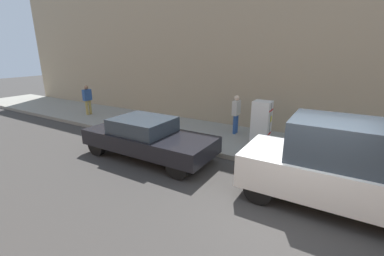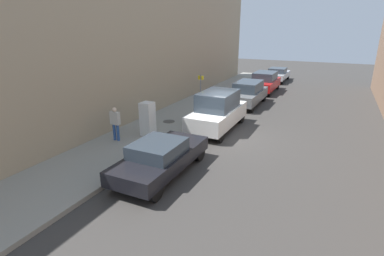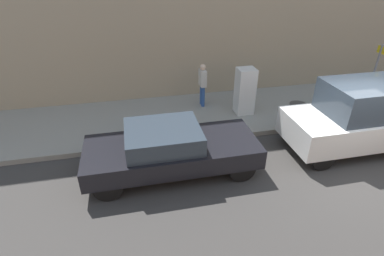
{
  "view_description": "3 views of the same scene",
  "coord_description": "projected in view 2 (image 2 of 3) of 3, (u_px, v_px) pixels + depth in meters",
  "views": [
    {
      "loc": [
        5.58,
        0.52,
        3.66
      ],
      "look_at": [
        -1.87,
        -3.94,
        1.03
      ],
      "focal_mm": 24.0,
      "sensor_mm": 36.0,
      "label": 1
    },
    {
      "loc": [
        4.77,
        -14.18,
        5.49
      ],
      "look_at": [
        -0.87,
        -2.54,
        1.11
      ],
      "focal_mm": 28.0,
      "sensor_mm": 36.0,
      "label": 2
    },
    {
      "loc": [
        5.9,
        -6.06,
        5.33
      ],
      "look_at": [
        -1.54,
        -4.44,
        0.96
      ],
      "focal_mm": 28.0,
      "sensor_mm": 36.0,
      "label": 3
    }
  ],
  "objects": [
    {
      "name": "ground_plane",
      "position": [
        228.0,
        136.0,
        15.82
      ],
      "size": [
        80.0,
        80.0,
        0.0
      ],
      "primitive_type": "plane",
      "color": "#383533"
    },
    {
      "name": "sidewalk_slab",
      "position": [
        163.0,
        125.0,
        17.43
      ],
      "size": [
        3.61,
        44.0,
        0.17
      ],
      "primitive_type": "cube",
      "color": "gray",
      "rests_on": "ground"
    },
    {
      "name": "building_facade_near",
      "position": [
        121.0,
        49.0,
        17.19
      ],
      "size": [
        1.82,
        39.6,
        8.61
      ],
      "primitive_type": "cube",
      "color": "tan",
      "rests_on": "ground"
    },
    {
      "name": "discarded_refrigerator",
      "position": [
        148.0,
        119.0,
        15.3
      ],
      "size": [
        0.6,
        0.65,
        1.72
      ],
      "color": "white",
      "rests_on": "sidewalk_slab"
    },
    {
      "name": "manhole_cover",
      "position": [
        169.0,
        121.0,
        17.71
      ],
      "size": [
        0.7,
        0.7,
        0.02
      ],
      "primitive_type": "cylinder",
      "color": "#47443F",
      "rests_on": "sidewalk_slab"
    },
    {
      "name": "street_sign_post",
      "position": [
        201.0,
        93.0,
        18.49
      ],
      "size": [
        0.36,
        0.07,
        2.58
      ],
      "color": "slate",
      "rests_on": "sidewalk_slab"
    },
    {
      "name": "pedestrian_standing_near",
      "position": [
        115.0,
        122.0,
        14.49
      ],
      "size": [
        0.48,
        0.22,
        1.67
      ],
      "rotation": [
        0.0,
        0.0,
        2.09
      ],
      "color": "#2D5193",
      "rests_on": "sidewalk_slab"
    },
    {
      "name": "parked_sedan_dark",
      "position": [
        161.0,
        157.0,
        11.54
      ],
      "size": [
        1.9,
        4.74,
        1.41
      ],
      "color": "black",
      "rests_on": "ground"
    },
    {
      "name": "parked_van_white",
      "position": [
        218.0,
        111.0,
        16.57
      ],
      "size": [
        1.94,
        4.8,
        2.16
      ],
      "color": "silver",
      "rests_on": "ground"
    },
    {
      "name": "parked_suv_gray",
      "position": [
        248.0,
        93.0,
        21.85
      ],
      "size": [
        1.86,
        4.78,
        1.76
      ],
      "color": "slate",
      "rests_on": "ground"
    },
    {
      "name": "parked_suv_red",
      "position": [
        265.0,
        82.0,
        26.38
      ],
      "size": [
        1.96,
        4.68,
        1.75
      ],
      "color": "red",
      "rests_on": "ground"
    },
    {
      "name": "parked_sedan_silver",
      "position": [
        278.0,
        74.0,
        31.64
      ],
      "size": [
        1.85,
        4.67,
        1.42
      ],
      "color": "silver",
      "rests_on": "ground"
    }
  ]
}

